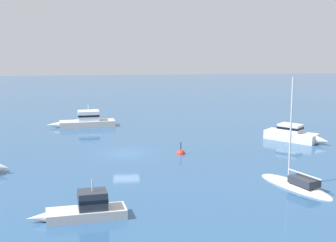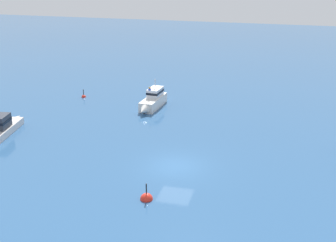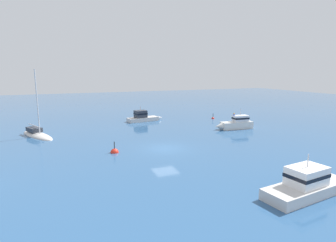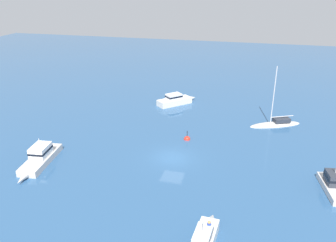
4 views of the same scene
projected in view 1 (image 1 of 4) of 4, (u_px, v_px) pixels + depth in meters
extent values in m
plane|color=#2D5684|center=(126.00, 153.00, 48.29)|extent=(160.00, 160.00, 0.00)
cube|color=silver|center=(86.00, 214.00, 31.93)|extent=(5.24, 2.57, 0.62)
cone|color=silver|center=(36.00, 218.00, 31.20)|extent=(1.34, 0.81, 0.62)
cube|color=#2D333D|center=(93.00, 200.00, 31.87)|extent=(2.01, 1.71, 1.16)
cube|color=black|center=(93.00, 199.00, 31.86)|extent=(2.06, 1.76, 0.24)
cylinder|color=silver|center=(92.00, 185.00, 31.69)|extent=(0.08, 0.08, 0.75)
ellipsoid|color=silver|center=(295.00, 187.00, 38.20)|extent=(4.78, 7.37, 0.87)
cube|color=#2D333D|center=(304.00, 181.00, 37.33)|extent=(2.08, 2.52, 0.53)
cylinder|color=silver|center=(291.00, 129.00, 38.01)|extent=(0.14, 0.14, 7.86)
cylinder|color=silver|center=(305.00, 175.00, 37.20)|extent=(1.53, 3.01, 0.11)
cone|color=silver|center=(2.00, 168.00, 41.59)|extent=(1.20, 1.08, 1.01)
cube|color=silver|center=(291.00, 136.00, 53.66)|extent=(5.36, 5.25, 0.95)
cone|color=silver|center=(322.00, 141.00, 51.56)|extent=(1.66, 1.65, 0.95)
cube|color=silver|center=(290.00, 128.00, 53.58)|extent=(2.78, 2.76, 0.83)
cube|color=black|center=(290.00, 128.00, 53.57)|extent=(2.84, 2.82, 0.24)
cube|color=silver|center=(87.00, 124.00, 61.25)|extent=(6.84, 2.88, 0.72)
cone|color=silver|center=(53.00, 125.00, 60.41)|extent=(1.74, 0.92, 0.72)
cube|color=white|center=(88.00, 116.00, 61.11)|extent=(2.69, 1.96, 1.22)
cube|color=black|center=(88.00, 115.00, 61.09)|extent=(2.74, 2.01, 0.24)
cylinder|color=silver|center=(88.00, 107.00, 60.91)|extent=(0.08, 0.08, 0.85)
sphere|color=red|center=(181.00, 154.00, 48.16)|extent=(0.82, 0.82, 0.82)
cylinder|color=black|center=(181.00, 146.00, 48.01)|extent=(0.08, 0.08, 0.72)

